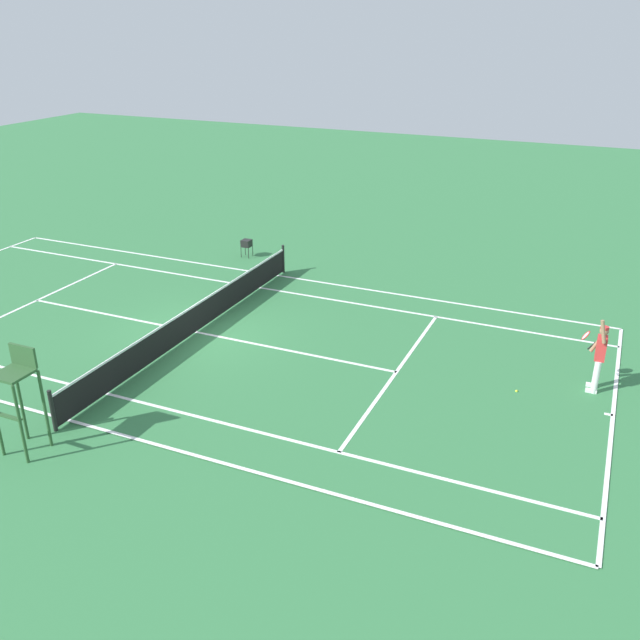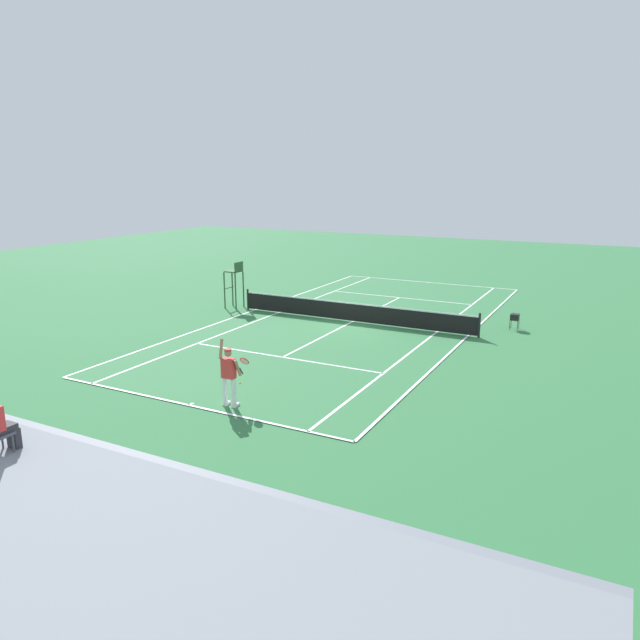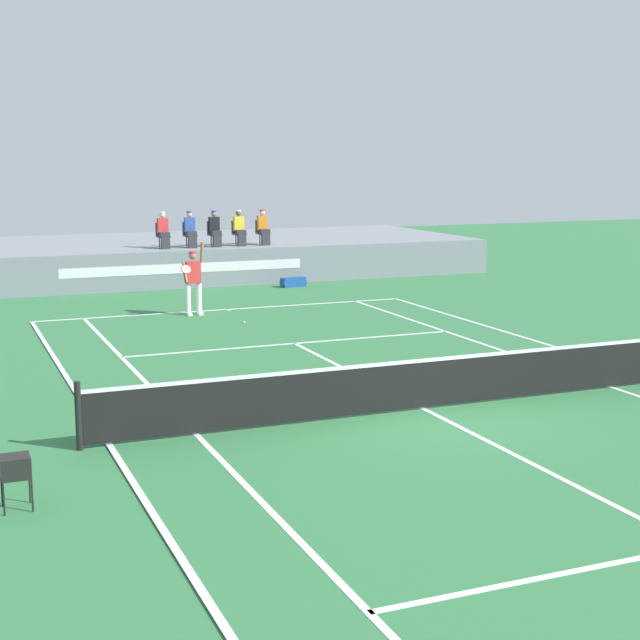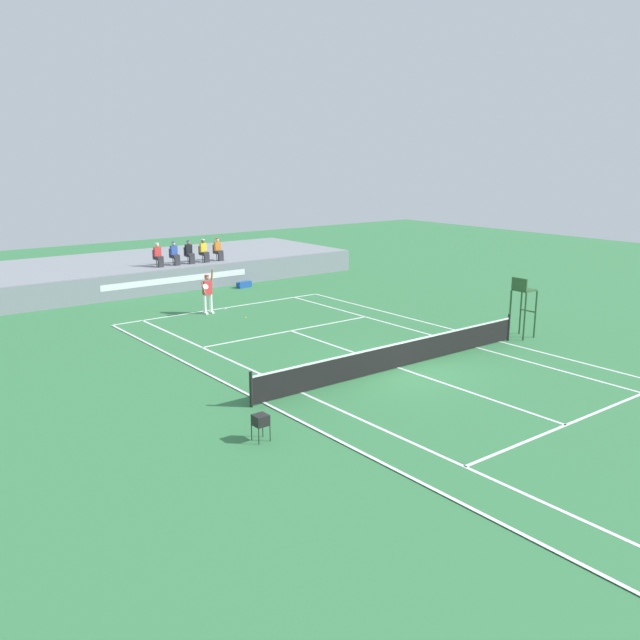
% 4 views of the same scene
% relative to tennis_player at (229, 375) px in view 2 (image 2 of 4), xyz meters
% --- Properties ---
extents(ground_plane, '(80.00, 80.00, 0.00)m').
position_rel_tennis_player_xyz_m(ground_plane, '(1.15, -11.35, -0.99)').
color(ground_plane, '#337542').
extents(court, '(11.08, 23.88, 0.03)m').
position_rel_tennis_player_xyz_m(court, '(1.15, -11.35, -0.98)').
color(court, '#337542').
rests_on(court, ground).
extents(net, '(11.98, 0.10, 1.07)m').
position_rel_tennis_player_xyz_m(net, '(1.15, -11.35, -0.47)').
color(net, black).
rests_on(net, ground).
extents(barrier_wall, '(23.77, 0.25, 1.27)m').
position_rel_tennis_player_xyz_m(barrier_wall, '(1.15, 5.53, -0.36)').
color(barrier_wall, gray).
rests_on(barrier_wall, ground).
extents(tennis_player, '(0.76, 0.64, 2.08)m').
position_rel_tennis_player_xyz_m(tennis_player, '(0.00, 0.00, 0.00)').
color(tennis_player, white).
rests_on(tennis_player, ground).
extents(tennis_ball, '(0.07, 0.07, 0.07)m').
position_rel_tennis_player_xyz_m(tennis_ball, '(0.91, -1.79, -0.96)').
color(tennis_ball, '#D1E533').
rests_on(tennis_ball, ground).
extents(umpire_chair, '(0.77, 0.77, 2.44)m').
position_rel_tennis_player_xyz_m(umpire_chair, '(7.87, -11.35, 0.56)').
color(umpire_chair, '#2D562D').
rests_on(umpire_chair, ground).
extents(ball_hopper, '(0.36, 0.36, 0.70)m').
position_rel_tennis_player_xyz_m(ball_hopper, '(-5.88, -13.54, -0.42)').
color(ball_hopper, black).
rests_on(ball_hopper, ground).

